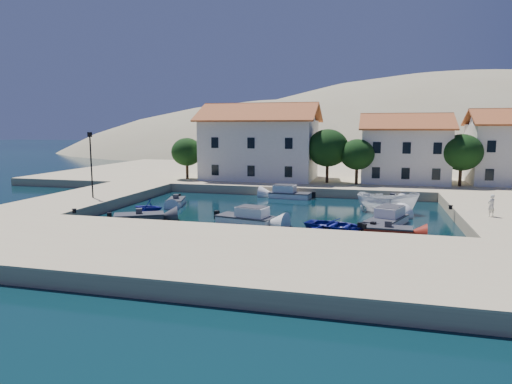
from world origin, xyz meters
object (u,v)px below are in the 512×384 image
lamppost (91,158)px  rowboat_south (336,230)px  building_mid (405,147)px  building_right (511,146)px  cabin_cruiser_south (245,218)px  boat_east (387,213)px  building_left (260,141)px  cabin_cruiser_east (387,219)px  pedestrian (491,205)px

lamppost → rowboat_south: bearing=-9.2°
building_mid → lamppost: (-29.50, -21.00, -0.47)m
building_right → building_mid: bearing=-175.2°
cabin_cruiser_south → boat_east: 13.63m
building_mid → rowboat_south: (-6.14, -24.79, -5.22)m
building_left → cabin_cruiser_south: (4.55, -23.10, -5.46)m
cabin_cruiser_south → cabin_cruiser_east: same height
building_left → rowboat_south: (11.86, -23.79, -5.94)m
building_right → cabin_cruiser_south: 36.09m
rowboat_south → boat_east: size_ratio=0.87×
building_mid → building_right: bearing=4.8°
cabin_cruiser_south → rowboat_south: (7.30, -0.69, -0.48)m
cabin_cruiser_south → building_right: bearing=57.8°
building_right → rowboat_south: building_right is taller
building_left → rowboat_south: size_ratio=3.09×
building_right → boat_east: 23.10m
building_left → cabin_cruiser_east: size_ratio=2.69×
cabin_cruiser_south → rowboat_south: size_ratio=1.04×
lamppost → cabin_cruiser_south: bearing=-10.9°
pedestrian → cabin_cruiser_south: bearing=-24.9°
building_left → cabin_cruiser_south: size_ratio=2.97×
building_left → building_right: 30.07m
building_mid → boat_east: building_mid is taller
cabin_cruiser_south → pedestrian: (18.60, 2.58, 1.37)m
boat_east → building_right: bearing=-31.3°
rowboat_south → building_mid: bearing=2.5°
building_mid → boat_east: bearing=-97.8°
building_mid → boat_east: (-2.23, -16.36, -5.22)m
building_left → building_mid: (18.00, 1.00, -0.71)m
rowboat_south → cabin_cruiser_east: size_ratio=0.87×
rowboat_south → lamppost: bearing=97.2°
building_right → cabin_cruiser_south: size_ratio=1.91×
cabin_cruiser_south → pedestrian: size_ratio=2.93×
building_mid → cabin_cruiser_east: (-2.41, -22.03, -4.75)m
building_mid → cabin_cruiser_south: (-13.45, -24.10, -4.75)m
cabin_cruiser_south → pedestrian: bearing=21.0°
building_left → rowboat_south: building_left is taller
rowboat_south → cabin_cruiser_east: cabin_cruiser_east is taller
building_mid → pedestrian: (5.15, -21.52, -3.37)m
building_left → building_right: size_ratio=1.56×
building_mid → cabin_cruiser_south: bearing=-119.2°
lamppost → cabin_cruiser_east: bearing=-2.2°
building_mid → lamppost: building_mid is taller
lamppost → cabin_cruiser_east: 27.44m
building_left → rowboat_south: bearing=-63.5°
pedestrian → rowboat_south: bearing=-16.7°
cabin_cruiser_south → building_left: bearing=114.3°
cabin_cruiser_south → rowboat_south: 7.35m
building_left → boat_east: (15.77, -15.36, -5.94)m
rowboat_south → building_left: bearing=42.9°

